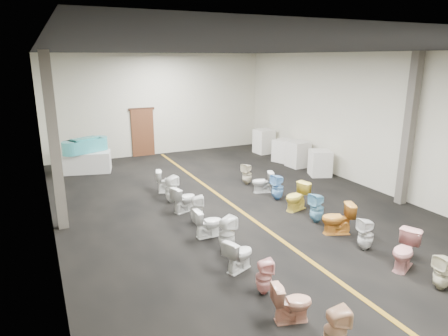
{
  "coord_description": "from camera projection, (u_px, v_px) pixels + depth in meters",
  "views": [
    {
      "loc": [
        -5.12,
        -9.59,
        4.32
      ],
      "look_at": [
        -0.07,
        1.0,
        1.06
      ],
      "focal_mm": 32.0,
      "sensor_mm": 36.0,
      "label": 1
    }
  ],
  "objects": [
    {
      "name": "toilet_right_3",
      "position": [
        405.0,
        251.0,
        8.37
      ],
      "size": [
        0.9,
        0.74,
        0.8
      ],
      "primitive_type": "imported",
      "rotation": [
        0.0,
        0.0,
        -1.14
      ],
      "color": "#D9918F",
      "rests_on": "floor"
    },
    {
      "name": "door_frame",
      "position": [
        141.0,
        109.0,
        17.63
      ],
      "size": [
        1.15,
        0.08,
        0.1
      ],
      "primitive_type": "cube",
      "color": "#331C11",
      "rests_on": "back_door"
    },
    {
      "name": "wall_back",
      "position": [
        158.0,
        105.0,
        17.97
      ],
      "size": [
        10.0,
        0.0,
        10.0
      ],
      "primitive_type": "plane",
      "rotation": [
        1.57,
        0.0,
        0.0
      ],
      "color": "beige",
      "rests_on": "ground"
    },
    {
      "name": "ceiling",
      "position": [
        243.0,
        50.0,
        10.41
      ],
      "size": [
        16.0,
        16.0,
        0.0
      ],
      "primitive_type": "plane",
      "rotation": [
        3.14,
        0.0,
        0.0
      ],
      "color": "black",
      "rests_on": "ground"
    },
    {
      "name": "toilet_right_6",
      "position": [
        317.0,
        208.0,
        10.73
      ],
      "size": [
        0.41,
        0.4,
        0.82
      ],
      "primitive_type": "imported",
      "rotation": [
        0.0,
        0.0,
        -1.48
      ],
      "color": "#70B4D4",
      "rests_on": "floor"
    },
    {
      "name": "toilet_right_2",
      "position": [
        443.0,
        272.0,
        7.62
      ],
      "size": [
        0.35,
        0.34,
        0.72
      ],
      "primitive_type": "imported",
      "rotation": [
        0.0,
        0.0,
        -1.51
      ],
      "color": "beige",
      "rests_on": "floor"
    },
    {
      "name": "toilet_left_9",
      "position": [
        171.0,
        189.0,
        12.23
      ],
      "size": [
        0.48,
        0.47,
        0.83
      ],
      "primitive_type": "imported",
      "rotation": [
        0.0,
        0.0,
        1.87
      ],
      "color": "white",
      "rests_on": "floor"
    },
    {
      "name": "display_table",
      "position": [
        87.0,
        162.0,
        15.48
      ],
      "size": [
        1.93,
        1.28,
        0.79
      ],
      "primitive_type": "cube",
      "rotation": [
        0.0,
        0.0,
        -0.24
      ],
      "color": "silver",
      "rests_on": "floor"
    },
    {
      "name": "toilet_right_5",
      "position": [
        337.0,
        219.0,
        10.03
      ],
      "size": [
        0.9,
        0.71,
        0.81
      ],
      "primitive_type": "imported",
      "rotation": [
        0.0,
        0.0,
        -1.94
      ],
      "color": "orange",
      "rests_on": "floor"
    },
    {
      "name": "toilet_left_3",
      "position": [
        264.0,
        277.0,
        7.49
      ],
      "size": [
        0.38,
        0.37,
        0.69
      ],
      "primitive_type": "imported",
      "rotation": [
        0.0,
        0.0,
        1.34
      ],
      "color": "#E29D99",
      "rests_on": "floor"
    },
    {
      "name": "appliance_crate_d",
      "position": [
        264.0,
        141.0,
        18.55
      ],
      "size": [
        0.82,
        0.82,
        1.1
      ],
      "primitive_type": "cube",
      "rotation": [
        0.0,
        0.0,
        0.07
      ],
      "color": "white",
      "rests_on": "floor"
    },
    {
      "name": "toilet_right_9",
      "position": [
        262.0,
        182.0,
        13.14
      ],
      "size": [
        0.78,
        0.6,
        0.71
      ],
      "primitive_type": "imported",
      "rotation": [
        0.0,
        0.0,
        -1.9
      ],
      "color": "silver",
      "rests_on": "floor"
    },
    {
      "name": "toilet_left_7",
      "position": [
        197.0,
        209.0,
        10.72
      ],
      "size": [
        0.41,
        0.4,
        0.76
      ],
      "primitive_type": "imported",
      "rotation": [
        0.0,
        0.0,
        1.38
      ],
      "color": "white",
      "rests_on": "floor"
    },
    {
      "name": "appliance_crate_b",
      "position": [
        298.0,
        154.0,
        16.23
      ],
      "size": [
        0.8,
        0.8,
        1.04
      ],
      "primitive_type": "cube",
      "rotation": [
        0.0,
        0.0,
        0.07
      ],
      "color": "beige",
      "rests_on": "floor"
    },
    {
      "name": "toilet_left_4",
      "position": [
        239.0,
        254.0,
        8.32
      ],
      "size": [
        0.79,
        0.63,
        0.71
      ],
      "primitive_type": "imported",
      "rotation": [
        0.0,
        0.0,
        1.95
      ],
      "color": "silver",
      "rests_on": "floor"
    },
    {
      "name": "toilet_right_10",
      "position": [
        247.0,
        174.0,
        13.98
      ],
      "size": [
        0.45,
        0.44,
        0.75
      ],
      "primitive_type": "imported",
      "rotation": [
        0.0,
        0.0,
        -1.18
      ],
      "color": "beige",
      "rests_on": "floor"
    },
    {
      "name": "wall_left",
      "position": [
        45.0,
        153.0,
        8.94
      ],
      "size": [
        0.0,
        16.0,
        16.0
      ],
      "primitive_type": "plane",
      "rotation": [
        1.57,
        0.0,
        1.57
      ],
      "color": "beige",
      "rests_on": "ground"
    },
    {
      "name": "toilet_left_1",
      "position": [
        336.0,
        331.0,
        5.94
      ],
      "size": [
        0.42,
        0.41,
        0.77
      ],
      "primitive_type": "imported",
      "rotation": [
        0.0,
        0.0,
        1.37
      ],
      "color": "tan",
      "rests_on": "floor"
    },
    {
      "name": "toilet_left_2",
      "position": [
        292.0,
        302.0,
        6.7
      ],
      "size": [
        0.76,
        0.55,
        0.7
      ],
      "primitive_type": "imported",
      "rotation": [
        0.0,
        0.0,
        1.31
      ],
      "color": "tan",
      "rests_on": "floor"
    },
    {
      "name": "toilet_left_6",
      "position": [
        208.0,
        223.0,
        9.89
      ],
      "size": [
        0.71,
        0.41,
        0.73
      ],
      "primitive_type": "imported",
      "rotation": [
        0.0,
        0.0,
        1.58
      ],
      "color": "white",
      "rests_on": "floor"
    },
    {
      "name": "toilet_left_10",
      "position": [
        168.0,
        181.0,
        13.16
      ],
      "size": [
        0.83,
        0.62,
        0.76
      ],
      "primitive_type": "imported",
      "rotation": [
        0.0,
        0.0,
        1.28
      ],
      "color": "white",
      "rests_on": "floor"
    },
    {
      "name": "floor",
      "position": [
        241.0,
        211.0,
        11.62
      ],
      "size": [
        16.0,
        16.0,
        0.0
      ],
      "primitive_type": "plane",
      "color": "black",
      "rests_on": "ground"
    },
    {
      "name": "toilet_right_7",
      "position": [
        297.0,
        197.0,
        11.61
      ],
      "size": [
        0.87,
        0.64,
        0.8
      ],
      "primitive_type": "imported",
      "rotation": [
        0.0,
        0.0,
        -1.31
      ],
      "color": "#F3D64C",
      "rests_on": "floor"
    },
    {
      "name": "aisle_stripe",
      "position": [
        241.0,
        211.0,
        11.62
      ],
      "size": [
        0.12,
        15.6,
        0.01
      ],
      "primitive_type": "cube",
      "color": "#8A6014",
      "rests_on": "floor"
    },
    {
      "name": "toilet_left_8",
      "position": [
        184.0,
        199.0,
        11.52
      ],
      "size": [
        0.84,
        0.64,
        0.76
      ],
      "primitive_type": "imported",
      "rotation": [
        0.0,
        0.0,
        1.9
      ],
      "color": "silver",
      "rests_on": "floor"
    },
    {
      "name": "bathtub",
      "position": [
        85.0,
        145.0,
        15.3
      ],
      "size": [
        1.75,
        1.17,
        0.55
      ],
      "rotation": [
        0.0,
        0.0,
        0.44
      ],
      "color": "teal",
      "rests_on": "display_table"
    },
    {
      "name": "column_right",
      "position": [
        409.0,
        131.0,
        11.68
      ],
      "size": [
        0.25,
        0.25,
        4.5
      ],
      "primitive_type": "cube",
      "color": "#59544C",
      "rests_on": "floor"
    },
    {
      "name": "toilet_left_5",
      "position": [
        227.0,
        234.0,
        9.13
      ],
      "size": [
        0.47,
        0.46,
        0.83
      ],
      "primitive_type": "imported",
      "rotation": [
        0.0,
        0.0,
        1.84
      ],
      "color": "silver",
      "rests_on": "floor"
    },
    {
      "name": "column_left",
      "position": [
        54.0,
        144.0,
        9.91
      ],
      "size": [
        0.25,
        0.25,
        4.5
      ],
      "primitive_type": "cube",
      "color": "#59544C",
      "rests_on": "floor"
    },
    {
      "name": "appliance_crate_a",
      "position": [
        320.0,
        163.0,
        15.01
      ],
      "size": [
        0.98,
        0.98,
        0.96
      ],
      "primitive_type": "cube",
      "rotation": [
        0.0,
        0.0,
        -0.4
      ],
      "color": "silver",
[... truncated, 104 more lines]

